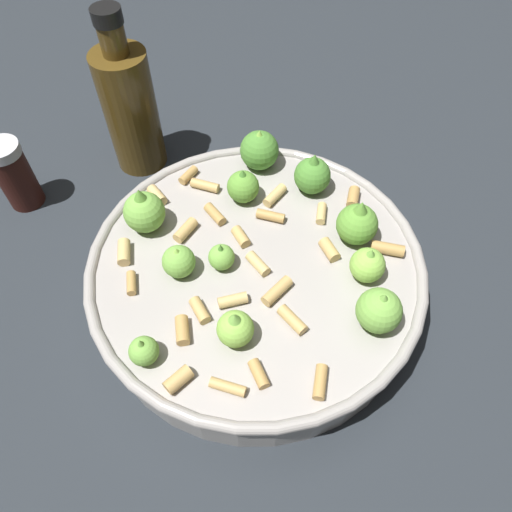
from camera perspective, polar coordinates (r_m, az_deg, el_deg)
The scene contains 5 objects.
ground_plane at distance 0.53m, azimuth -0.00°, elevation -4.21°, with size 2.40×2.40×0.00m, color #23282D.
cooking_pan at distance 0.50m, azimuth 0.12°, elevation -1.75°, with size 0.34×0.34×0.11m.
pepper_shaker at distance 0.65m, azimuth -26.85°, elevation 8.64°, with size 0.04×0.04×0.09m.
olive_oil_bottle at distance 0.63m, azimuth -14.77°, elevation 16.70°, with size 0.07×0.07×0.21m.
wooden_spoon at distance 0.63m, azimuth -1.18°, elevation 9.04°, with size 0.20×0.13×0.02m.
Camera 1 is at (-0.27, 0.08, 0.45)m, focal length 33.58 mm.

